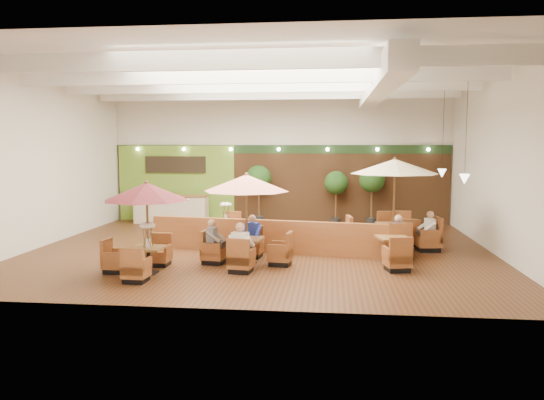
# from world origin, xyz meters

# --- Properties ---
(room) EXTENTS (14.04, 14.00, 5.52)m
(room) POSITION_xyz_m (0.25, 1.22, 3.63)
(room) COLOR #381E0F
(room) RESTS_ON ground
(service_counter) EXTENTS (3.00, 0.75, 1.18)m
(service_counter) POSITION_xyz_m (-4.40, 5.10, 0.58)
(service_counter) COLOR beige
(service_counter) RESTS_ON ground
(booth_divider) EXTENTS (7.20, 1.23, 1.00)m
(booth_divider) POSITION_xyz_m (0.20, -0.48, 0.50)
(booth_divider) COLOR brown
(booth_divider) RESTS_ON ground
(table_0) EXTENTS (2.24, 2.30, 2.36)m
(table_0) POSITION_xyz_m (-2.47, -3.34, 1.69)
(table_0) COLOR brown
(table_0) RESTS_ON ground
(table_1) EXTENTS (2.50, 2.50, 2.50)m
(table_1) POSITION_xyz_m (-0.11, -2.06, 1.71)
(table_1) COLOR brown
(table_1) RESTS_ON ground
(table_2) EXTENTS (2.88, 2.88, 2.87)m
(table_2) POSITION_xyz_m (4.06, 0.33, 1.93)
(table_2) COLOR brown
(table_2) RESTS_ON ground
(table_3) EXTENTS (0.92, 2.45, 1.48)m
(table_3) POSITION_xyz_m (-1.33, 1.21, 0.49)
(table_3) COLOR brown
(table_3) RESTS_ON ground
(table_4) EXTENTS (0.99, 2.58, 0.93)m
(table_4) POSITION_xyz_m (3.86, -1.46, 0.35)
(table_4) COLOR brown
(table_4) RESTS_ON ground
(table_5) EXTENTS (0.85, 2.39, 0.88)m
(table_5) POSITION_xyz_m (4.71, 2.05, 0.34)
(table_5) COLOR brown
(table_5) RESTS_ON ground
(topiary_0) EXTENTS (1.03, 1.03, 2.40)m
(topiary_0) POSITION_xyz_m (-0.78, 5.30, 1.79)
(topiary_0) COLOR black
(topiary_0) RESTS_ON ground
(topiary_1) EXTENTS (0.94, 0.94, 2.19)m
(topiary_1) POSITION_xyz_m (2.36, 5.30, 1.63)
(topiary_1) COLOR black
(topiary_1) RESTS_ON ground
(topiary_2) EXTENTS (1.02, 1.02, 2.36)m
(topiary_2) POSITION_xyz_m (3.77, 5.30, 1.76)
(topiary_2) COLOR black
(topiary_2) RESTS_ON ground
(diner_0) EXTENTS (0.45, 0.39, 0.84)m
(diner_0) POSITION_xyz_m (-0.11, -2.97, 0.77)
(diner_0) COLOR white
(diner_0) RESTS_ON ground
(diner_1) EXTENTS (0.41, 0.36, 0.78)m
(diner_1) POSITION_xyz_m (-0.11, -1.15, 0.75)
(diner_1) COLOR #2539A1
(diner_1) RESTS_ON ground
(diner_2) EXTENTS (0.32, 0.39, 0.76)m
(diner_2) POSITION_xyz_m (-1.02, -2.06, 0.74)
(diner_2) COLOR gray
(diner_2) RESTS_ON ground
(diner_3) EXTENTS (0.41, 0.35, 0.79)m
(diner_3) POSITION_xyz_m (4.06, -0.72, 0.76)
(diner_3) COLOR #2539A1
(diner_3) RESTS_ON ground
(diner_4) EXTENTS (0.37, 0.42, 0.78)m
(diner_4) POSITION_xyz_m (5.11, 0.33, 0.75)
(diner_4) COLOR white
(diner_4) RESTS_ON ground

